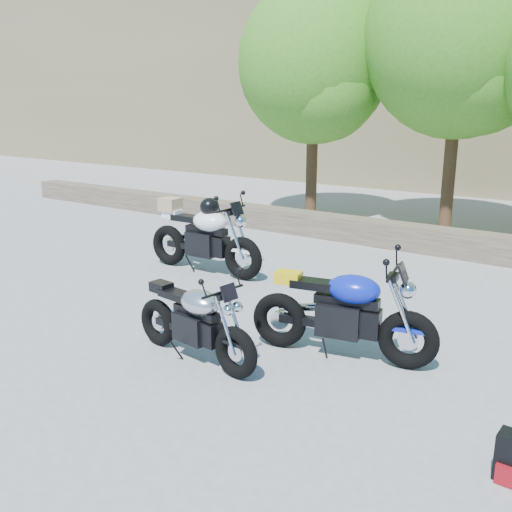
{
  "coord_description": "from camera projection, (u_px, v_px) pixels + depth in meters",
  "views": [
    {
      "loc": [
        4.68,
        -5.3,
        2.81
      ],
      "look_at": [
        0.2,
        1.0,
        0.75
      ],
      "focal_mm": 40.0,
      "sensor_mm": 36.0,
      "label": 1
    }
  ],
  "objects": [
    {
      "name": "ground",
      "position": [
        200.0,
        324.0,
        7.52
      ],
      "size": [
        90.0,
        90.0,
        0.0
      ],
      "primitive_type": "plane",
      "color": "gray",
      "rests_on": "ground"
    },
    {
      "name": "tree_decid_mid",
      "position": [
        465.0,
        44.0,
        11.91
      ],
      "size": [
        4.08,
        4.08,
        6.24
      ],
      "color": "#382314",
      "rests_on": "ground"
    },
    {
      "name": "blue_bike",
      "position": [
        343.0,
        313.0,
        6.42
      ],
      "size": [
        2.15,
        0.76,
        1.09
      ],
      "rotation": [
        0.0,
        0.0,
        0.21
      ],
      "color": "black",
      "rests_on": "ground"
    },
    {
      "name": "stone_wall",
      "position": [
        374.0,
        232.0,
        11.78
      ],
      "size": [
        22.0,
        0.55,
        0.5
      ],
      "primitive_type": "cube",
      "color": "#4A4131",
      "rests_on": "ground"
    },
    {
      "name": "white_bike",
      "position": [
        203.0,
        236.0,
        9.73
      ],
      "size": [
        2.36,
        0.75,
        1.31
      ],
      "rotation": [
        0.0,
        0.0,
        0.02
      ],
      "color": "black",
      "rests_on": "ground"
    },
    {
      "name": "tree_decid_left",
      "position": [
        317.0,
        69.0,
        13.54
      ],
      "size": [
        3.67,
        3.67,
        5.62
      ],
      "color": "#382314",
      "rests_on": "ground"
    },
    {
      "name": "silver_bike",
      "position": [
        195.0,
        323.0,
        6.36
      ],
      "size": [
        1.86,
        0.59,
        0.93
      ],
      "rotation": [
        0.0,
        0.0,
        -0.11
      ],
      "color": "black",
      "rests_on": "ground"
    }
  ]
}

